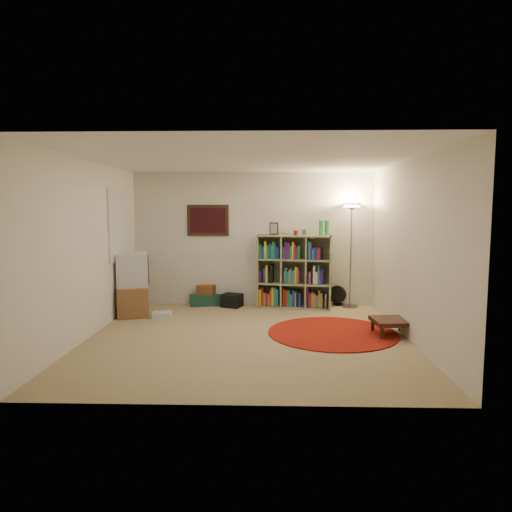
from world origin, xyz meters
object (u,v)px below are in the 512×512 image
(suitcase, at_px, (206,299))
(floor_lamp, at_px, (351,221))
(side_table, at_px, (391,322))
(bookshelf, at_px, (293,273))
(tv_stand, at_px, (133,285))
(floor_fan, at_px, (337,296))

(suitcase, bearing_deg, floor_lamp, -14.69)
(suitcase, relative_size, side_table, 1.19)
(bookshelf, bearing_deg, tv_stand, -157.21)
(floor_lamp, relative_size, tv_stand, 1.81)
(suitcase, bearing_deg, tv_stand, -154.88)
(floor_lamp, height_order, floor_fan, floor_lamp)
(floor_lamp, distance_m, side_table, 2.36)
(floor_lamp, bearing_deg, floor_fan, 148.94)
(floor_fan, bearing_deg, floor_lamp, -11.27)
(floor_lamp, xyz_separation_m, side_table, (0.27, -1.89, -1.39))
(floor_lamp, bearing_deg, bookshelf, -176.10)
(tv_stand, bearing_deg, floor_lamp, -4.78)
(side_table, bearing_deg, floor_fan, 103.25)
(floor_fan, height_order, suitcase, floor_fan)
(bookshelf, relative_size, suitcase, 2.40)
(bookshelf, distance_m, floor_fan, 0.98)
(floor_fan, bearing_deg, tv_stand, -147.10)
(floor_lamp, xyz_separation_m, floor_fan, (-0.21, 0.13, -1.40))
(floor_lamp, height_order, suitcase, floor_lamp)
(bookshelf, xyz_separation_m, side_table, (1.32, -1.82, -0.45))
(suitcase, distance_m, side_table, 3.59)
(bookshelf, xyz_separation_m, suitcase, (-1.64, 0.21, -0.55))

